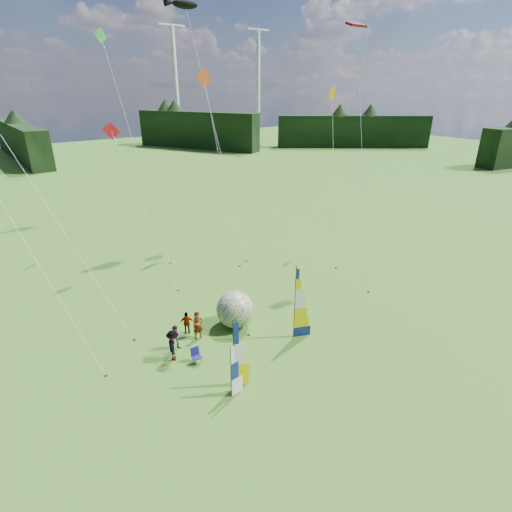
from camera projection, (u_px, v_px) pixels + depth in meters
ground at (313, 362)px, 22.74m from camera, size 220.00×220.00×0.00m
treeline_ring at (317, 301)px, 21.17m from camera, size 210.00×210.00×8.00m
turbine_left at (258, 84)px, 125.28m from camera, size 8.00×1.20×30.00m
turbine_right at (176, 84)px, 116.35m from camera, size 8.00×1.20×30.00m
feather_banner_main at (295, 304)px, 24.08m from camera, size 1.21×0.60×4.72m
side_banner_left at (234, 356)px, 20.15m from camera, size 1.06×0.37×3.90m
side_banner_far at (231, 373)px, 19.67m from camera, size 0.89×0.12×2.95m
bol_inflatable at (235, 309)px, 25.76m from camera, size 3.16×3.16×2.43m
spectator_a at (198, 325)px, 24.55m from camera, size 0.71×0.50×1.85m
spectator_b at (176, 338)px, 23.59m from camera, size 0.86×0.65×1.59m
spectator_c at (173, 345)px, 22.63m from camera, size 0.92×1.30×1.89m
spectator_d at (187, 323)px, 25.13m from camera, size 0.95×0.77×1.52m
camp_chair at (197, 356)px, 22.50m from camera, size 0.61×0.61×0.94m
kite_whale at (215, 123)px, 35.78m from camera, size 7.24×14.85×22.88m
kite_rainbow_delta at (48, 193)px, 23.03m from camera, size 12.22×15.18×17.56m
kite_parafoil at (364, 148)px, 29.88m from camera, size 9.12×11.21×20.38m
small_kite_red at (143, 202)px, 30.82m from camera, size 3.38×10.30×12.45m
small_kite_orange at (221, 163)px, 34.96m from camera, size 6.55×11.49×16.54m
small_kite_yellow at (334, 172)px, 35.03m from camera, size 9.30×10.22×14.98m
small_kite_pink at (10, 211)px, 19.46m from camera, size 8.10×10.17×17.76m
small_kite_green at (134, 142)px, 35.39m from camera, size 7.36×12.85×19.78m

